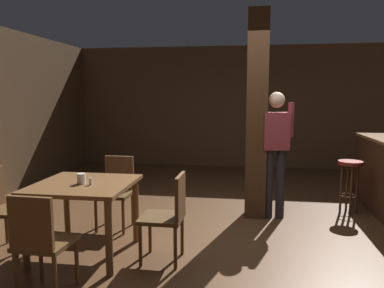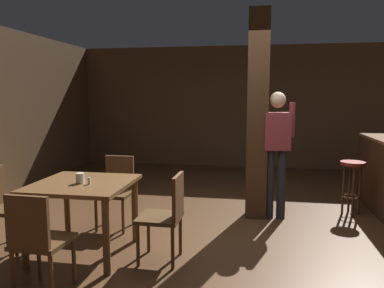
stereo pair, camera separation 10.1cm
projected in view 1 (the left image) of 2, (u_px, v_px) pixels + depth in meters
ground_plane at (238, 236)px, 4.48m from camera, size 10.80×10.80×0.00m
wall_back at (245, 107)px, 8.71m from camera, size 8.00×0.10×2.80m
pillar at (257, 116)px, 5.06m from camera, size 0.28×0.28×2.80m
dining_table at (84, 195)px, 3.89m from camera, size 0.98×0.98×0.78m
chair_south at (40, 240)px, 3.05m from camera, size 0.44×0.44×0.89m
chair_north at (116, 188)px, 4.75m from camera, size 0.43×0.43×0.89m
chair_east at (169, 213)px, 3.75m from camera, size 0.43×0.43×0.89m
chair_west at (3, 205)px, 4.01m from camera, size 0.42×0.42×0.89m
napkin_cup at (81, 179)px, 3.83m from camera, size 0.09×0.09×0.11m
salt_shaker at (90, 181)px, 3.78m from camera, size 0.03×0.03×0.07m
standing_person at (276, 146)px, 5.03m from camera, size 0.47×0.24×1.72m
bar_counter at (384, 175)px, 5.39m from camera, size 0.56×1.71×1.06m
bar_stool_near at (350, 175)px, 5.28m from camera, size 0.33×0.33×0.76m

